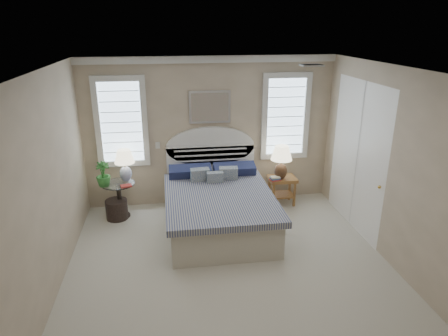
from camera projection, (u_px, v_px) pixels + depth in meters
floor at (233, 276)px, 5.38m from camera, size 4.50×5.00×0.01m
ceiling at (235, 72)px, 4.46m from camera, size 4.50×5.00×0.01m
wall_back at (210, 132)px, 7.25m from camera, size 4.50×0.02×2.70m
wall_left at (42, 195)px, 4.60m from camera, size 0.02×5.00×2.70m
wall_right at (402, 174)px, 5.24m from camera, size 0.02×5.00×2.70m
crown_molding at (209, 59)px, 6.77m from camera, size 4.50×0.08×0.12m
hvac_vent at (312, 65)px, 5.38m from camera, size 0.30×0.20×0.02m
switch_plate at (158, 145)px, 7.17m from camera, size 0.08×0.01×0.12m
window_left at (121, 122)px, 6.92m from camera, size 0.90×0.06×1.60m
window_right at (285, 116)px, 7.34m from camera, size 0.90×0.06×1.60m
painting at (210, 107)px, 7.05m from camera, size 0.74×0.04×0.58m
closet_door at (357, 156)px, 6.40m from camera, size 0.02×1.80×2.40m
bed at (218, 205)px, 6.61m from camera, size 1.72×2.28×1.47m
side_table_left at (119, 196)px, 6.92m from camera, size 0.56×0.56×0.63m
nightstand_right at (282, 185)px, 7.43m from camera, size 0.50×0.40×0.53m
floor_pot at (117, 209)px, 6.93m from camera, size 0.48×0.48×0.34m
lamp_left at (125, 162)px, 6.86m from camera, size 0.42×0.42×0.57m
lamp_right at (281, 159)px, 7.21m from camera, size 0.51×0.51×0.63m
potted_plant at (103, 174)px, 6.66m from camera, size 0.28×0.28×0.42m
books_left at (126, 186)px, 6.70m from camera, size 0.21×0.19×0.02m
books_right at (275, 179)px, 7.23m from camera, size 0.20×0.15×0.08m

